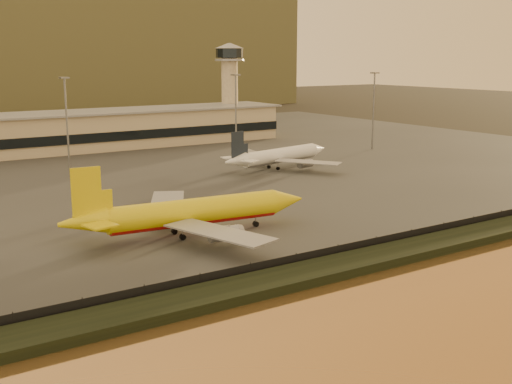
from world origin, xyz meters
The scene contains 11 objects.
ground centered at (0.00, 0.00, 0.00)m, with size 900.00×900.00×0.00m, color black.
embankment centered at (0.00, -17.00, 0.70)m, with size 320.00×7.00×1.40m, color black.
tarmac centered at (0.00, 95.00, 0.10)m, with size 320.00×220.00×0.20m, color #2D2D2D.
perimeter_fence centered at (0.00, -13.00, 1.30)m, with size 300.00×0.05×2.20m, color black.
terminal_building centered at (-14.52, 125.55, 6.25)m, with size 202.00×25.00×12.60m.
control_tower centered at (70.00, 131.00, 21.66)m, with size 11.20×11.20×35.50m.
apron_light_masts centered at (15.00, 75.00, 15.70)m, with size 152.20×12.20×25.40m.
dhl_cargo_jet centered at (-10.44, 11.41, 4.22)m, with size 45.07×43.91×13.45m.
white_narrowbody_jet centered at (42.00, 58.74, 3.64)m, with size 39.92×38.36×11.53m.
gse_vehicle_yellow centered at (10.45, 27.27, 1.07)m, with size 3.85×1.73×1.73m, color #DCC30B.
gse_vehicle_white centered at (-11.40, 29.90, 1.07)m, with size 3.86×1.74×1.74m, color white.
Camera 1 is at (-60.52, -84.68, 30.80)m, focal length 45.00 mm.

